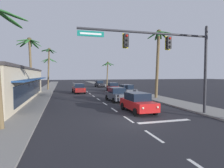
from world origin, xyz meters
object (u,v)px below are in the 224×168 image
Objects in this scene: traffic_signal_mast at (171,51)px; palm_left_farthest at (49,64)px; sedan_parked_far_kerb at (127,90)px; sedan_parked_mid_kerb at (100,84)px; palm_left_second at (30,53)px; sedan_third_in_queue at (117,94)px; palm_right_second at (158,51)px; sedan_parked_nearest_kerb at (113,87)px; sedan_oncoming_far at (79,88)px; palm_right_farthest at (108,68)px; sedan_lead_at_stop_bar at (138,102)px; palm_left_third at (49,60)px.

traffic_signal_mast is 1.26× the size of palm_left_farthest.
traffic_signal_mast is at bearing -97.09° from sedan_parked_far_kerb.
sedan_parked_mid_kerb is 25.78m from palm_left_second.
palm_right_second is at bearing 7.95° from sedan_third_in_queue.
sedan_parked_far_kerb is 7.85m from palm_right_second.
sedan_parked_mid_kerb is at bearing 90.20° from sedan_parked_nearest_kerb.
traffic_signal_mast is 2.30× the size of sedan_parked_far_kerb.
sedan_oncoming_far and sedan_parked_far_kerb have the same top height.
sedan_parked_mid_kerb is at bearing 82.92° from sedan_third_in_queue.
sedan_parked_mid_kerb is at bearing -131.89° from palm_right_farthest.
palm_left_second is (-6.87, -6.20, 5.27)m from sedan_oncoming_far.
palm_right_farthest is (4.82, 38.59, 0.31)m from traffic_signal_mast.
sedan_parked_far_kerb is (0.12, -20.43, 0.00)m from sedan_parked_mid_kerb.
sedan_parked_nearest_kerb is 0.55× the size of palm_left_second.
sedan_parked_mid_kerb is (6.84, 14.99, 0.00)m from sedan_oncoming_far.
sedan_third_in_queue is at bearing 88.87° from sedan_lead_at_stop_bar.
sedan_third_in_queue is 6.61m from sedan_parked_far_kerb.
sedan_oncoming_far is 21.44m from palm_right_farthest.
sedan_third_in_queue is 1.01× the size of sedan_parked_nearest_kerb.
sedan_oncoming_far is at bearing -74.45° from palm_left_farthest.
sedan_third_in_queue is 11.70m from sedan_oncoming_far.
sedan_parked_nearest_kerb is 0.50× the size of palm_left_third.
traffic_signal_mast reaches higher than sedan_parked_far_kerb.
palm_right_second is at bearing -13.92° from palm_left_second.
palm_left_second is at bearing 166.08° from palm_right_second.
sedan_third_in_queue and sedan_parked_nearest_kerb have the same top height.
traffic_signal_mast is at bearing -49.28° from palm_left_second.
traffic_signal_mast reaches higher than sedan_parked_nearest_kerb.
sedan_parked_nearest_kerb is 0.48× the size of palm_right_second.
palm_left_third is (-10.55, 28.44, 1.37)m from traffic_signal_mast.
sedan_third_in_queue is at bearing -25.25° from palm_left_second.
palm_right_second is (6.04, 0.84, 5.56)m from sedan_third_in_queue.
sedan_oncoming_far and sedan_parked_nearest_kerb have the same top height.
traffic_signal_mast is 2.30× the size of sedan_parked_mid_kerb.
traffic_signal_mast is 2.29× the size of sedan_third_in_queue.
palm_left_second is (-11.99, 13.93, 1.12)m from traffic_signal_mast.
sedan_third_in_queue is 1.00× the size of sedan_oncoming_far.
sedan_parked_mid_kerb is at bearing 57.11° from palm_left_second.
palm_left_farthest is (-13.28, 28.18, 5.38)m from sedan_parked_far_kerb.
palm_left_second is (-13.70, -21.19, 5.27)m from sedan_parked_mid_kerb.
sedan_third_in_queue is (-1.53, 9.00, -4.15)m from traffic_signal_mast.
palm_left_farthest is at bearing 115.24° from sedan_parked_far_kerb.
sedan_parked_mid_kerb is at bearing 28.60° from palm_left_third.
palm_right_farthest reaches higher than sedan_third_in_queue.
palm_left_second is at bearing -176.85° from sedan_parked_far_kerb.
sedan_parked_nearest_kerb is at bearing 102.52° from palm_right_second.
sedan_parked_far_kerb is at bearing 74.20° from sedan_lead_at_stop_bar.
sedan_third_in_queue is 1.00× the size of sedan_parked_mid_kerb.
sedan_oncoming_far is at bearing 133.12° from palm_right_second.
palm_right_farthest is at bearing 61.68° from sedan_oncoming_far.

